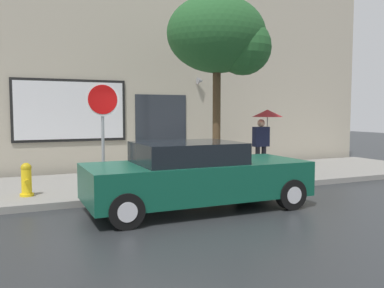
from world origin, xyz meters
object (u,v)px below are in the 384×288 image
(fire_hydrant, at_px, (26,180))
(pedestrian_with_umbrella, at_px, (265,124))
(stop_sign, at_px, (103,116))
(street_tree, at_px, (222,38))
(parked_car, at_px, (196,176))

(fire_hydrant, relative_size, pedestrian_with_umbrella, 0.38)
(stop_sign, bearing_deg, pedestrian_with_umbrella, 11.84)
(pedestrian_with_umbrella, bearing_deg, fire_hydrant, -174.67)
(street_tree, bearing_deg, fire_hydrant, -179.19)
(pedestrian_with_umbrella, height_order, street_tree, street_tree)
(parked_car, distance_m, pedestrian_with_umbrella, 4.55)
(parked_car, bearing_deg, fire_hydrant, 146.86)
(parked_car, height_order, street_tree, street_tree)
(pedestrian_with_umbrella, relative_size, stop_sign, 0.77)
(fire_hydrant, distance_m, stop_sign, 2.21)
(parked_car, bearing_deg, pedestrian_with_umbrella, 37.48)
(fire_hydrant, bearing_deg, stop_sign, -15.13)
(stop_sign, bearing_deg, parked_car, -46.45)
(parked_car, height_order, stop_sign, stop_sign)
(pedestrian_with_umbrella, distance_m, stop_sign, 5.21)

